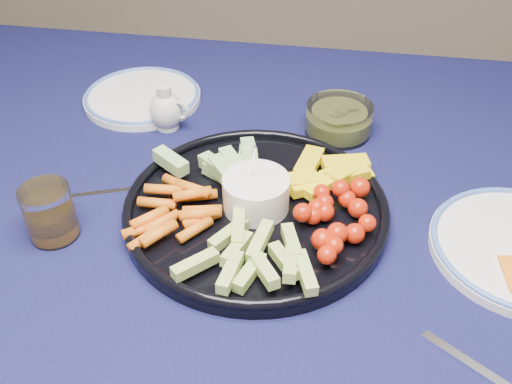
% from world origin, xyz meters
% --- Properties ---
extents(dining_table, '(1.67, 1.07, 0.75)m').
position_xyz_m(dining_table, '(0.00, 0.00, 0.66)').
color(dining_table, '#4B3019').
rests_on(dining_table, ground).
extents(crudite_platter, '(0.39, 0.39, 0.13)m').
position_xyz_m(crudite_platter, '(-0.04, -0.06, 0.77)').
color(crudite_platter, black).
rests_on(crudite_platter, dining_table).
extents(creamer_pitcher, '(0.08, 0.06, 0.08)m').
position_xyz_m(creamer_pitcher, '(-0.24, 0.15, 0.78)').
color(creamer_pitcher, silver).
rests_on(creamer_pitcher, dining_table).
extents(pickle_bowl, '(0.12, 0.12, 0.05)m').
position_xyz_m(pickle_bowl, '(0.07, 0.19, 0.77)').
color(pickle_bowl, white).
rests_on(pickle_bowl, dining_table).
extents(juice_tumbler, '(0.07, 0.07, 0.08)m').
position_xyz_m(juice_tumbler, '(-0.32, -0.15, 0.78)').
color(juice_tumbler, white).
rests_on(juice_tumbler, dining_table).
extents(fork_left, '(0.14, 0.06, 0.00)m').
position_xyz_m(fork_left, '(-0.26, -0.04, 0.75)').
color(fork_left, white).
rests_on(fork_left, dining_table).
extents(side_plate_extra, '(0.22, 0.22, 0.02)m').
position_xyz_m(side_plate_extra, '(-0.31, 0.24, 0.76)').
color(side_plate_extra, white).
rests_on(side_plate_extra, dining_table).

